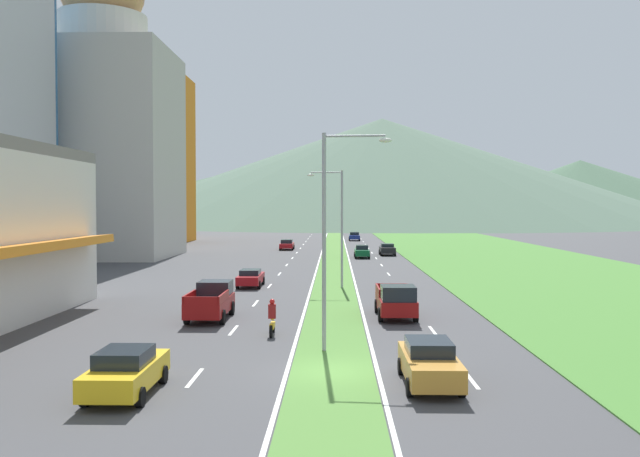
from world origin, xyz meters
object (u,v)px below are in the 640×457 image
object	(u,v)px
car_6	(126,371)
pickup_truck_0	(396,301)
street_lamp_mid	(338,221)
car_4	(362,251)
car_2	(287,245)
car_0	(354,236)
car_1	(387,249)
car_5	(429,362)
pickup_truck_1	(211,301)
car_3	(251,278)
street_lamp_near	(331,227)
motorcycle_rider	(272,320)

from	to	relation	value
car_6	pickup_truck_0	xyz separation A→B (m)	(10.52, 15.81, 0.18)
street_lamp_mid	car_4	xyz separation A→B (m)	(3.05, 30.60, -4.44)
car_2	car_4	world-z (taller)	car_4
car_0	car_2	size ratio (longest dim) A/B	0.90
car_0	pickup_truck_0	xyz separation A→B (m)	(-0.06, -85.33, 0.20)
car_1	car_5	xyz separation A→B (m)	(-3.36, -63.31, 0.04)
car_6	pickup_truck_1	size ratio (longest dim) A/B	0.86
car_3	pickup_truck_1	size ratio (longest dim) A/B	0.89
car_0	car_2	xyz separation A→B (m)	(-10.51, -25.82, -0.03)
car_3	pickup_truck_1	xyz separation A→B (m)	(-0.35, -15.04, 0.26)
street_lamp_mid	car_1	bearing A→B (deg)	79.52
street_lamp_near	pickup_truck_1	xyz separation A→B (m)	(-6.85, 8.66, -4.50)
car_3	car_4	bearing A→B (deg)	-18.46
car_5	pickup_truck_1	bearing A→B (deg)	-143.46
car_0	car_5	xyz separation A→B (m)	(-0.15, -99.66, 0.02)
car_5	pickup_truck_0	bearing A→B (deg)	179.61
street_lamp_near	car_4	size ratio (longest dim) A/B	2.17
street_lamp_near	car_3	bearing A→B (deg)	105.35
street_lamp_mid	pickup_truck_0	world-z (taller)	street_lamp_mid
car_4	car_6	xyz separation A→B (m)	(-10.34, -60.30, 0.01)
street_lamp_near	car_6	world-z (taller)	street_lamp_near
motorcycle_rider	car_6	bearing A→B (deg)	159.48
car_4	car_5	world-z (taller)	car_5
car_5	car_1	bearing A→B (deg)	176.96
car_3	car_0	bearing A→B (deg)	-8.20
street_lamp_mid	car_0	xyz separation A→B (m)	(3.29, 71.43, -4.44)
street_lamp_mid	car_0	world-z (taller)	street_lamp_mid
car_3	pickup_truck_0	world-z (taller)	pickup_truck_0
street_lamp_near	car_4	xyz separation A→B (m)	(3.44, 53.48, -4.69)
street_lamp_near	pickup_truck_0	distance (m)	10.68
car_1	car_3	distance (m)	36.79
car_3	car_4	size ratio (longest dim) A/B	1.09
pickup_truck_0	car_3	bearing A→B (deg)	-145.46
street_lamp_near	car_4	world-z (taller)	street_lamp_near
street_lamp_mid	car_1	distance (m)	35.96
pickup_truck_1	car_3	bearing A→B (deg)	-1.33
car_5	car_6	bearing A→B (deg)	-81.93
car_2	pickup_truck_1	distance (m)	59.83
car_2	car_6	bearing A→B (deg)	179.94
car_1	car_6	distance (m)	66.24
street_lamp_mid	pickup_truck_1	world-z (taller)	street_lamp_mid
street_lamp_mid	street_lamp_near	bearing A→B (deg)	-90.97
motorcycle_rider	car_5	bearing A→B (deg)	-144.67
car_2	car_4	size ratio (longest dim) A/B	1.07
street_lamp_near	car_5	size ratio (longest dim) A/B	1.99
car_5	motorcycle_rider	distance (m)	11.17
street_lamp_mid	car_1	xyz separation A→B (m)	(6.49, 35.08, -4.46)
car_3	car_4	xyz separation A→B (m)	(9.94, 29.78, 0.06)
motorcycle_rider	street_lamp_near	bearing A→B (deg)	-142.07
car_3	pickup_truck_0	distance (m)	17.86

